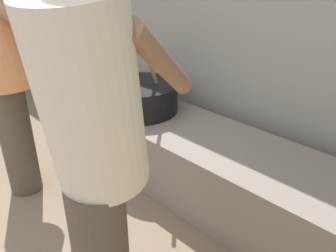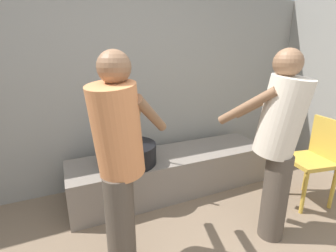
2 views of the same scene
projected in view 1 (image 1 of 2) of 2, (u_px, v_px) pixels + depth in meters
The scene contains 5 objects.
block_enclosure_rear at pixel (181, 4), 2.62m from camera, with size 5.77×0.20×2.19m, color gray.
hearth_ledge at pixel (196, 160), 2.26m from camera, with size 2.24×0.60×0.43m, color slate.
cooking_pot_main at pixel (140, 97), 2.42m from camera, with size 0.54×0.54×0.65m.
cook_in_cream_shirt at pixel (96, 148), 1.08m from camera, with size 0.55×0.72×1.53m.
cook_in_orange_shirt at pixel (6, 65), 1.96m from camera, with size 0.67×0.68×1.52m.
Camera 1 is at (1.89, 0.20, 1.41)m, focal length 36.71 mm.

